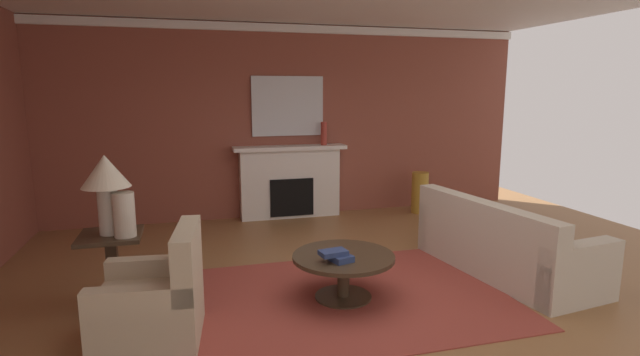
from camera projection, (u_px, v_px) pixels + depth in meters
The scene contains 16 objects.
ground_plane at pixel (356, 296), 4.84m from camera, with size 9.68×9.68×0.00m, color olive.
wall_fireplace at pixel (286, 122), 7.82m from camera, with size 8.05×0.12×3.06m, color brown.
crown_moulding at pixel (286, 28), 7.48m from camera, with size 8.05×0.08×0.12m, color white.
area_rug at pixel (343, 298), 4.78m from camera, with size 3.22×2.30×0.01m, color #993D33.
fireplace at pixel (290, 184), 7.79m from camera, with size 1.80×0.35×1.17m.
mantel_mirror at pixel (288, 106), 7.69m from camera, with size 1.15×0.04×0.94m, color silver.
sofa at pixel (502, 247), 5.42m from camera, with size 1.17×2.20×0.85m.
armchair_near_window at pixel (155, 305), 3.92m from camera, with size 0.89×0.89×0.95m.
coffee_table at pixel (343, 266), 4.73m from camera, with size 1.00×1.00×0.45m.
side_table at pixel (113, 264), 4.59m from camera, with size 0.56×0.56×0.70m.
table_lamp at pixel (106, 179), 4.45m from camera, with size 0.44×0.44×0.75m.
vase_on_side_table at pixel (124, 215), 4.43m from camera, with size 0.20×0.20×0.41m, color beige.
vase_mantel_right at pixel (324, 134), 7.75m from camera, with size 0.10×0.10×0.37m, color #9E3328.
vase_tall_corner at pixel (420, 193), 8.11m from camera, with size 0.28×0.28×0.69m, color #B7892D.
book_red_cover at pixel (341, 258), 4.53m from camera, with size 0.18×0.18×0.06m, color navy.
book_art_folio at pixel (333, 253), 4.52m from camera, with size 0.25×0.16×0.05m, color navy.
Camera 1 is at (-1.56, -4.29, 2.02)m, focal length 27.13 mm.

